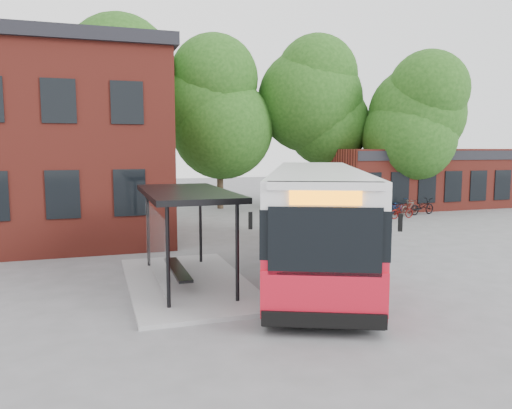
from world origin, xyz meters
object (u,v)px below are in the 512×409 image
object	(u,v)px
bicycle_4	(402,211)
bicycle_7	(410,208)
bicycle_6	(397,206)
bus_shelter	(187,237)
bicycle_2	(379,210)
city_bus	(316,218)
bicycle_extra_0	(422,207)
bicycle_3	(378,211)
bicycle_5	(383,208)
bicycle_0	(368,211)
bicycle_1	(362,210)

from	to	relation	value
bicycle_4	bicycle_7	xyz separation A→B (m)	(1.17, 0.90, 0.05)
bicycle_6	bus_shelter	bearing A→B (deg)	109.23
bus_shelter	bicycle_2	xyz separation A→B (m)	(13.34, 10.87, -1.01)
city_bus	bicycle_extra_0	size ratio (longest dim) A/B	7.03
bicycle_3	bicycle_5	size ratio (longest dim) A/B	1.05
bicycle_5	bicycle_6	xyz separation A→B (m)	(1.28, 0.40, 0.03)
bicycle_0	bicycle_3	bearing A→B (deg)	-62.33
bus_shelter	city_bus	world-z (taller)	city_bus
city_bus	bicycle_4	bearing A→B (deg)	66.45
city_bus	bicycle_2	world-z (taller)	city_bus
bus_shelter	bicycle_7	bearing A→B (deg)	35.12
bicycle_5	bicycle_0	bearing A→B (deg)	145.23
city_bus	bicycle_5	bearing A→B (deg)	71.77
city_bus	bus_shelter	bearing A→B (deg)	-145.49
bicycle_5	bus_shelter	bearing A→B (deg)	149.48
bicycle_1	bicycle_2	distance (m)	1.17
bicycle_0	bicycle_5	distance (m)	2.17
bicycle_3	bicycle_extra_0	bearing A→B (deg)	-62.10
bicycle_0	bicycle_4	size ratio (longest dim) A/B	1.10
city_bus	bicycle_0	size ratio (longest dim) A/B	7.39
city_bus	bicycle_extra_0	distance (m)	15.67
bus_shelter	bicycle_7	size ratio (longest dim) A/B	4.31
bicycle_7	bicycle_6	bearing A→B (deg)	-9.16
bicycle_0	bicycle_5	size ratio (longest dim) A/B	1.23
bus_shelter	bicycle_2	distance (m)	17.24
bus_shelter	bicycle_extra_0	world-z (taller)	bus_shelter
city_bus	bicycle_5	size ratio (longest dim) A/B	9.08
bicycle_4	bus_shelter	bearing A→B (deg)	116.44
bicycle_2	bicycle_3	xyz separation A→B (m)	(-0.28, -0.38, 0.03)
bicycle_7	bicycle_extra_0	bearing A→B (deg)	-101.18
bicycle_1	bicycle_extra_0	distance (m)	4.36
bicycle_1	bicycle_6	xyz separation A→B (m)	(3.13, 1.18, -0.04)
city_bus	bicycle_6	world-z (taller)	city_bus
bus_shelter	bicycle_1	size ratio (longest dim) A/B	4.08
bicycle_0	bicycle_1	xyz separation A→B (m)	(-0.08, 0.47, 0.04)
bicycle_3	bicycle_extra_0	world-z (taller)	bicycle_extra_0
bicycle_4	bicycle_0	bearing A→B (deg)	74.57
bicycle_0	bicycle_6	bearing A→B (deg)	-49.68
bicycle_6	bicycle_0	bearing A→B (deg)	99.72
bicycle_7	bus_shelter	bearing A→B (deg)	104.51
bicycle_3	bicycle_4	world-z (taller)	bicycle_3
bicycle_1	bicycle_2	world-z (taller)	bicycle_1
bus_shelter	bicycle_5	size ratio (longest dim) A/B	4.73
bicycle_3	bicycle_7	distance (m)	2.49
bicycle_7	bicycle_3	bearing A→B (deg)	79.13
city_bus	bicycle_extra_0	xyz separation A→B (m)	(11.87, 10.16, -1.20)
bicycle_1	bicycle_4	world-z (taller)	bicycle_1
bus_shelter	bicycle_0	size ratio (longest dim) A/B	3.85
bicycle_extra_0	bicycle_1	bearing A→B (deg)	82.71
bicycle_6	bicycle_7	xyz separation A→B (m)	(0.20, -1.00, 0.01)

